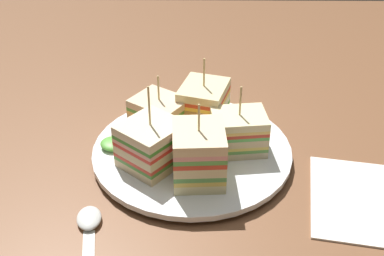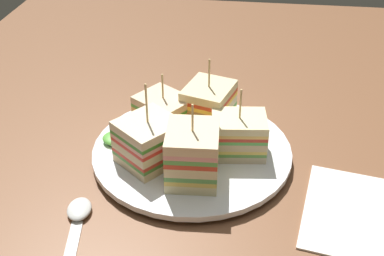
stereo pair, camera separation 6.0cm
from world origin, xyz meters
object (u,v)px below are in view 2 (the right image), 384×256
(plate, at_px, (192,151))
(sandwich_wedge_2, at_px, (193,154))
(sandwich_wedge_1, at_px, (149,141))
(sandwich_wedge_4, at_px, (208,106))
(sandwich_wedge_0, at_px, (164,114))
(sandwich_wedge_3, at_px, (238,136))
(chip_pile, at_px, (191,142))
(spoon, at_px, (76,224))
(napkin, at_px, (355,213))

(plate, bearing_deg, sandwich_wedge_2, -171.82)
(plate, height_order, sandwich_wedge_1, sandwich_wedge_1)
(plate, relative_size, sandwich_wedge_2, 2.56)
(plate, distance_m, sandwich_wedge_4, 0.07)
(sandwich_wedge_1, height_order, sandwich_wedge_2, sandwich_wedge_1)
(sandwich_wedge_0, bearing_deg, plate, -7.43)
(plate, bearing_deg, sandwich_wedge_3, -93.36)
(sandwich_wedge_1, distance_m, sandwich_wedge_2, 0.06)
(sandwich_wedge_2, bearing_deg, chip_pile, 6.96)
(plate, distance_m, sandwich_wedge_0, 0.06)
(plate, bearing_deg, spoon, 142.96)
(sandwich_wedge_1, bearing_deg, sandwich_wedge_3, -35.15)
(chip_pile, bearing_deg, sandwich_wedge_2, -169.74)
(plate, xyz_separation_m, sandwich_wedge_3, (-0.00, -0.06, 0.03))
(sandwich_wedge_4, bearing_deg, sandwich_wedge_2, 13.41)
(sandwich_wedge_3, bearing_deg, chip_pile, -1.47)
(chip_pile, distance_m, napkin, 0.21)
(sandwich_wedge_1, bearing_deg, spoon, -168.86)
(spoon, xyz_separation_m, napkin, (0.06, -0.30, -0.00))
(chip_pile, xyz_separation_m, napkin, (-0.07, -0.19, -0.03))
(sandwich_wedge_4, distance_m, napkin, 0.23)
(sandwich_wedge_2, bearing_deg, sandwich_wedge_0, 24.75)
(spoon, bearing_deg, sandwich_wedge_1, -37.82)
(sandwich_wedge_1, relative_size, spoon, 0.66)
(plate, xyz_separation_m, sandwich_wedge_1, (-0.03, 0.05, 0.03))
(spoon, relative_size, napkin, 1.13)
(plate, relative_size, napkin, 1.77)
(sandwich_wedge_0, height_order, sandwich_wedge_1, sandwich_wedge_1)
(sandwich_wedge_1, bearing_deg, chip_pile, -23.89)
(plate, bearing_deg, sandwich_wedge_4, -14.70)
(chip_pile, height_order, spoon, chip_pile)
(sandwich_wedge_1, bearing_deg, sandwich_wedge_0, 35.48)
(plate, xyz_separation_m, spoon, (-0.14, 0.11, -0.00))
(plate, height_order, sandwich_wedge_0, sandwich_wedge_0)
(sandwich_wedge_4, bearing_deg, plate, 1.97)
(sandwich_wedge_0, distance_m, sandwich_wedge_4, 0.06)
(sandwich_wedge_2, distance_m, spoon, 0.15)
(sandwich_wedge_0, xyz_separation_m, sandwich_wedge_2, (-0.09, -0.05, 0.01))
(napkin, bearing_deg, sandwich_wedge_0, 62.83)
(sandwich_wedge_4, distance_m, spoon, 0.23)
(plate, distance_m, sandwich_wedge_2, 0.07)
(sandwich_wedge_3, bearing_deg, sandwich_wedge_1, 8.70)
(sandwich_wedge_2, bearing_deg, napkin, -101.11)
(sandwich_wedge_1, bearing_deg, sandwich_wedge_4, 4.18)
(spoon, height_order, napkin, spoon)
(sandwich_wedge_2, xyz_separation_m, sandwich_wedge_3, (0.05, -0.05, -0.01))
(sandwich_wedge_2, distance_m, sandwich_wedge_3, 0.07)
(plate, xyz_separation_m, napkin, (-0.08, -0.19, -0.01))
(sandwich_wedge_3, bearing_deg, spoon, 33.39)
(plate, bearing_deg, sandwich_wedge_1, 124.05)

